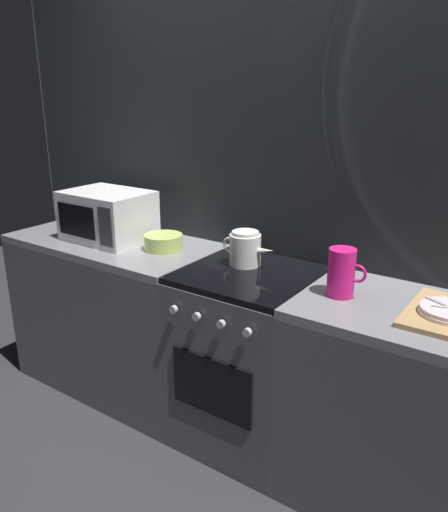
# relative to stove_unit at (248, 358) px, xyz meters

# --- Properties ---
(ground_plane) EXTENTS (8.00, 8.00, 0.00)m
(ground_plane) POSITION_rel_stove_unit_xyz_m (0.00, 0.00, -0.45)
(ground_plane) COLOR #2D2D33
(back_wall) EXTENTS (3.60, 0.05, 2.40)m
(back_wall) POSITION_rel_stove_unit_xyz_m (0.00, 0.32, 0.75)
(back_wall) COLOR gray
(back_wall) RESTS_ON ground_plane
(counter_left) EXTENTS (1.20, 0.60, 0.90)m
(counter_left) POSITION_rel_stove_unit_xyz_m (-0.90, 0.00, 0.00)
(counter_left) COLOR #515459
(counter_left) RESTS_ON ground_plane
(stove_unit) EXTENTS (0.60, 0.63, 0.90)m
(stove_unit) POSITION_rel_stove_unit_xyz_m (0.00, 0.00, 0.00)
(stove_unit) COLOR #4C4C51
(stove_unit) RESTS_ON ground_plane
(counter_right) EXTENTS (1.20, 0.60, 0.90)m
(counter_right) POSITION_rel_stove_unit_xyz_m (0.90, 0.00, 0.00)
(counter_right) COLOR #515459
(counter_right) RESTS_ON ground_plane
(microwave) EXTENTS (0.46, 0.35, 0.27)m
(microwave) POSITION_rel_stove_unit_xyz_m (-0.92, 0.00, 0.59)
(microwave) COLOR white
(microwave) RESTS_ON counter_left
(kettle) EXTENTS (0.28, 0.15, 0.17)m
(kettle) POSITION_rel_stove_unit_xyz_m (-0.07, 0.07, 0.53)
(kettle) COLOR white
(kettle) RESTS_ON stove_unit
(mixing_bowl) EXTENTS (0.20, 0.20, 0.08)m
(mixing_bowl) POSITION_rel_stove_unit_xyz_m (-0.55, 0.03, 0.49)
(mixing_bowl) COLOR #B7D166
(mixing_bowl) RESTS_ON counter_left
(pitcher) EXTENTS (0.16, 0.11, 0.20)m
(pitcher) POSITION_rel_stove_unit_xyz_m (0.45, -0.02, 0.55)
(pitcher) COLOR #E5197A
(pitcher) RESTS_ON counter_right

